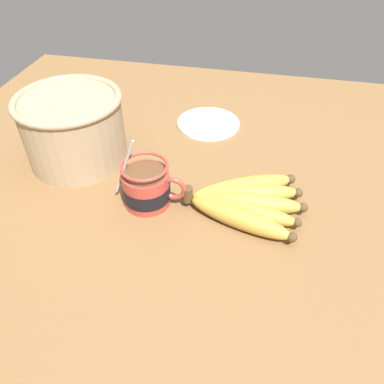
# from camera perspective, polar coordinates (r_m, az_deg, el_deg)

# --- Properties ---
(table) EXTENTS (1.20, 1.20, 0.03)m
(table) POSITION_cam_1_polar(r_m,az_deg,el_deg) (0.76, -3.30, -0.69)
(table) COLOR brown
(table) RESTS_ON ground
(coffee_mug) EXTENTS (0.14, 0.09, 0.14)m
(coffee_mug) POSITION_cam_1_polar(r_m,az_deg,el_deg) (0.70, -6.89, 0.76)
(coffee_mug) COLOR #B23D33
(coffee_mug) RESTS_ON table
(banana_bunch) EXTENTS (0.23, 0.19, 0.04)m
(banana_bunch) POSITION_cam_1_polar(r_m,az_deg,el_deg) (0.70, 7.96, -1.48)
(banana_bunch) COLOR #4C381E
(banana_bunch) RESTS_ON table
(woven_basket) EXTENTS (0.22, 0.22, 0.15)m
(woven_basket) POSITION_cam_1_polar(r_m,az_deg,el_deg) (0.83, -17.63, 9.36)
(woven_basket) COLOR tan
(woven_basket) RESTS_ON table
(small_plate) EXTENTS (0.16, 0.16, 0.01)m
(small_plate) POSITION_cam_1_polar(r_m,az_deg,el_deg) (0.95, 2.50, 10.42)
(small_plate) COLOR white
(small_plate) RESTS_ON table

